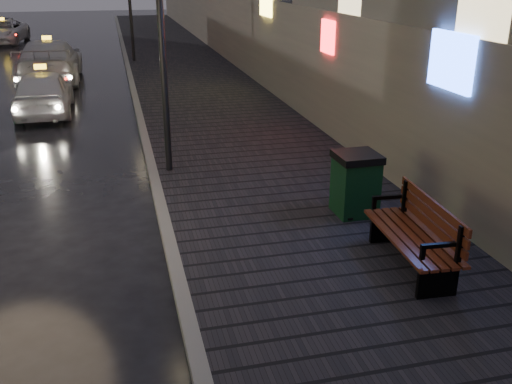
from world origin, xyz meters
TOP-DOWN VIEW (x-y plane):
  - ground at (0.00, 0.00)m, footprint 120.00×120.00m
  - sidewalk at (3.90, 21.00)m, footprint 4.60×58.00m
  - curb at (1.50, 21.00)m, footprint 0.20×58.00m
  - lamp_near at (1.85, 6.00)m, footprint 0.36×0.36m
  - bench at (4.86, 0.88)m, footprint 0.81×2.03m
  - trash_bin at (4.77, 2.87)m, footprint 0.73×0.73m
  - taxi_near at (-1.26, 12.62)m, footprint 1.67×4.03m
  - taxi_mid at (-1.52, 18.13)m, footprint 2.30×5.62m
  - taxi_far at (-5.33, 32.01)m, footprint 2.67×4.99m

SIDE VIEW (x-z plane):
  - ground at x=0.00m, z-range 0.00..0.00m
  - sidewalk at x=3.90m, z-range 0.00..0.15m
  - curb at x=1.50m, z-range 0.00..0.15m
  - bench at x=4.86m, z-range 0.15..1.17m
  - taxi_far at x=-5.33m, z-range 0.00..1.33m
  - taxi_near at x=-1.26m, z-range 0.00..1.37m
  - trash_bin at x=4.77m, z-range 0.16..1.26m
  - taxi_mid at x=-1.52m, z-range 0.00..1.63m
  - lamp_near at x=1.85m, z-range 0.85..6.13m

